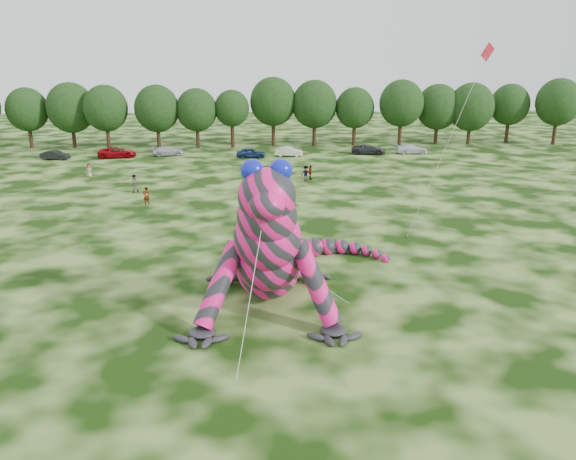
% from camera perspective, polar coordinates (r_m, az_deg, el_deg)
% --- Properties ---
extents(ground, '(240.00, 240.00, 0.00)m').
position_cam_1_polar(ground, '(32.51, -9.90, -6.54)').
color(ground, '#16330A').
rests_on(ground, ground).
extents(inflatable_gecko, '(14.79, 17.35, 8.42)m').
position_cam_1_polar(inflatable_gecko, '(31.09, -2.09, 0.86)').
color(inflatable_gecko, '#F11677').
rests_on(inflatable_gecko, ground).
extents(flying_kite, '(4.22, 3.85, 14.29)m').
position_cam_1_polar(flying_kite, '(39.31, 19.06, 15.44)').
color(flying_kite, red).
rests_on(flying_kite, ground).
extents(tree_4, '(6.22, 5.60, 9.06)m').
position_cam_1_polar(tree_4, '(94.78, -24.89, 10.28)').
color(tree_4, black).
rests_on(tree_4, ground).
extents(tree_5, '(7.16, 6.44, 9.80)m').
position_cam_1_polar(tree_5, '(92.41, -21.14, 10.81)').
color(tree_5, black).
rests_on(tree_5, ground).
extents(tree_6, '(6.52, 5.86, 9.49)m').
position_cam_1_polar(tree_6, '(89.28, -17.97, 10.84)').
color(tree_6, black).
rests_on(tree_6, ground).
extents(tree_7, '(6.68, 6.01, 9.48)m').
position_cam_1_polar(tree_7, '(87.94, -13.13, 11.13)').
color(tree_7, black).
rests_on(tree_7, ground).
extents(tree_8, '(6.14, 5.53, 8.94)m').
position_cam_1_polar(tree_8, '(87.44, -9.24, 11.13)').
color(tree_8, black).
rests_on(tree_8, ground).
extents(tree_9, '(5.27, 4.74, 8.68)m').
position_cam_1_polar(tree_9, '(87.50, -5.70, 11.18)').
color(tree_9, black).
rests_on(tree_9, ground).
extents(tree_10, '(7.09, 6.38, 10.50)m').
position_cam_1_polar(tree_10, '(88.70, -1.52, 11.92)').
color(tree_10, black).
rests_on(tree_10, ground).
extents(tree_11, '(7.01, 6.31, 10.07)m').
position_cam_1_polar(tree_11, '(88.85, 2.70, 11.78)').
color(tree_11, black).
rests_on(tree_11, ground).
extents(tree_12, '(5.99, 5.39, 8.97)m').
position_cam_1_polar(tree_12, '(89.39, 6.78, 11.36)').
color(tree_12, black).
rests_on(tree_12, ground).
extents(tree_13, '(6.83, 6.15, 10.13)m').
position_cam_1_polar(tree_13, '(90.34, 11.40, 11.58)').
color(tree_13, black).
rests_on(tree_13, ground).
extents(tree_14, '(6.82, 6.14, 9.40)m').
position_cam_1_polar(tree_14, '(93.73, 14.94, 11.30)').
color(tree_14, black).
rests_on(tree_14, ground).
extents(tree_15, '(7.17, 6.45, 9.63)m').
position_cam_1_polar(tree_15, '(94.57, 18.06, 11.16)').
color(tree_15, black).
rests_on(tree_15, ground).
extents(tree_16, '(6.26, 5.63, 9.37)m').
position_cam_1_polar(tree_16, '(98.82, 21.53, 10.96)').
color(tree_16, black).
rests_on(tree_16, ground).
extents(tree_17, '(6.98, 6.28, 10.30)m').
position_cam_1_polar(tree_17, '(99.35, 25.67, 10.78)').
color(tree_17, black).
rests_on(tree_17, ground).
extents(car_1, '(3.96, 1.95, 1.25)m').
position_cam_1_polar(car_1, '(82.43, -22.58, 7.05)').
color(car_1, black).
rests_on(car_1, ground).
extents(car_2, '(5.51, 3.22, 1.44)m').
position_cam_1_polar(car_2, '(81.25, -16.97, 7.54)').
color(car_2, maroon).
rests_on(car_2, ground).
extents(car_3, '(4.69, 2.42, 1.30)m').
position_cam_1_polar(car_3, '(81.28, -12.08, 7.85)').
color(car_3, '#AEB3B8').
rests_on(car_3, ground).
extents(car_4, '(4.00, 1.65, 1.35)m').
position_cam_1_polar(car_4, '(78.05, -3.81, 7.85)').
color(car_4, navy).
rests_on(car_4, ground).
extents(car_5, '(4.01, 1.80, 1.28)m').
position_cam_1_polar(car_5, '(79.05, 0.10, 7.97)').
color(car_5, silver).
rests_on(car_5, ground).
extents(car_6, '(5.17, 2.93, 1.36)m').
position_cam_1_polar(car_6, '(81.73, 8.18, 8.12)').
color(car_6, '#252527').
rests_on(car_6, ground).
extents(car_7, '(4.67, 2.05, 1.33)m').
position_cam_1_polar(car_7, '(83.23, 12.41, 8.05)').
color(car_7, silver).
rests_on(car_7, ground).
extents(spectator_4, '(0.92, 0.79, 1.58)m').
position_cam_1_polar(spectator_4, '(68.17, -19.54, 5.72)').
color(spectator_4, gray).
rests_on(spectator_4, ground).
extents(spectator_5, '(1.52, 1.06, 1.58)m').
position_cam_1_polar(spectator_5, '(47.86, 0.50, 2.33)').
color(spectator_5, gray).
rests_on(spectator_5, ground).
extents(spectator_0, '(0.75, 0.66, 1.72)m').
position_cam_1_polar(spectator_0, '(53.21, -14.19, 3.36)').
color(spectator_0, gray).
rests_on(spectator_0, ground).
extents(spectator_3, '(0.46, 0.98, 1.63)m').
position_cam_1_polar(spectator_3, '(63.10, 2.30, 5.87)').
color(spectator_3, gray).
rests_on(spectator_3, ground).
extents(spectator_2, '(1.20, 0.84, 1.71)m').
position_cam_1_polar(spectator_2, '(62.29, 1.83, 5.77)').
color(spectator_2, gray).
rests_on(spectator_2, ground).
extents(spectator_1, '(1.02, 0.87, 1.81)m').
position_cam_1_polar(spectator_1, '(58.90, -15.37, 4.59)').
color(spectator_1, gray).
rests_on(spectator_1, ground).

